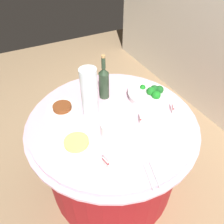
# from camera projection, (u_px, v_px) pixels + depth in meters

# --- Properties ---
(ground_plane) EXTENTS (6.00, 6.00, 0.00)m
(ground_plane) POSITION_uv_depth(u_px,v_px,m) (112.00, 178.00, 1.97)
(ground_plane) COLOR #9E7F5B
(buffet_table) EXTENTS (1.16, 1.16, 0.74)m
(buffet_table) POSITION_uv_depth(u_px,v_px,m) (112.00, 152.00, 1.72)
(buffet_table) COLOR maroon
(buffet_table) RESTS_ON ground_plane
(broccoli_bowl) EXTENTS (0.28, 0.28, 0.11)m
(broccoli_bowl) POSITION_uv_depth(u_px,v_px,m) (148.00, 94.00, 1.60)
(broccoli_bowl) COLOR white
(broccoli_bowl) RESTS_ON buffet_table
(plate_stack) EXTENTS (0.21, 0.21, 0.09)m
(plate_stack) POSITION_uv_depth(u_px,v_px,m) (117.00, 127.00, 1.34)
(plate_stack) COLOR white
(plate_stack) RESTS_ON buffet_table
(wine_bottle) EXTENTS (0.07, 0.07, 0.34)m
(wine_bottle) POSITION_uv_depth(u_px,v_px,m) (104.00, 82.00, 1.56)
(wine_bottle) COLOR #253623
(wine_bottle) RESTS_ON buffet_table
(decorative_fruit_vase) EXTENTS (0.11, 0.11, 0.34)m
(decorative_fruit_vase) POSITION_uv_depth(u_px,v_px,m) (90.00, 95.00, 1.41)
(decorative_fruit_vase) COLOR silver
(decorative_fruit_vase) RESTS_ON buffet_table
(serving_tongs) EXTENTS (0.17, 0.09, 0.01)m
(serving_tongs) POSITION_uv_depth(u_px,v_px,m) (151.00, 175.00, 1.14)
(serving_tongs) COLOR silver
(serving_tongs) RESTS_ON buffet_table
(food_plate_stir_fry) EXTENTS (0.22, 0.22, 0.04)m
(food_plate_stir_fry) POSITION_uv_depth(u_px,v_px,m) (62.00, 108.00, 1.52)
(food_plate_stir_fry) COLOR white
(food_plate_stir_fry) RESTS_ON buffet_table
(food_plate_noodles) EXTENTS (0.22, 0.22, 0.03)m
(food_plate_noodles) POSITION_uv_depth(u_px,v_px,m) (77.00, 143.00, 1.29)
(food_plate_noodles) COLOR white
(food_plate_noodles) RESTS_ON buffet_table
(label_placard_front) EXTENTS (0.05, 0.03, 0.05)m
(label_placard_front) POSITION_uv_depth(u_px,v_px,m) (140.00, 119.00, 1.42)
(label_placard_front) COLOR white
(label_placard_front) RESTS_ON buffet_table
(label_placard_mid) EXTENTS (0.05, 0.02, 0.05)m
(label_placard_mid) POSITION_uv_depth(u_px,v_px,m) (106.00, 163.00, 1.17)
(label_placard_mid) COLOR white
(label_placard_mid) RESTS_ON buffet_table
(label_placard_rear) EXTENTS (0.05, 0.03, 0.05)m
(label_placard_rear) POSITION_uv_depth(u_px,v_px,m) (173.00, 108.00, 1.50)
(label_placard_rear) COLOR white
(label_placard_rear) RESTS_ON buffet_table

